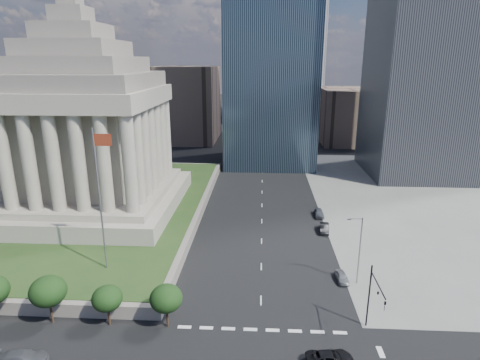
# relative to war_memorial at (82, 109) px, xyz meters

# --- Properties ---
(ground) EXTENTS (500.00, 500.00, 0.00)m
(ground) POSITION_rel_war_memorial_xyz_m (34.00, 52.00, -21.40)
(ground) COLOR black
(ground) RESTS_ON ground
(sidewalk_ne) EXTENTS (68.00, 90.00, 0.03)m
(sidewalk_ne) POSITION_rel_war_memorial_xyz_m (80.00, 12.00, -21.38)
(sidewalk_ne) COLOR slate
(sidewalk_ne) RESTS_ON ground
(plaza_terrace) EXTENTS (66.00, 70.00, 1.80)m
(plaza_terrace) POSITION_rel_war_memorial_xyz_m (-11.00, 2.00, -20.50)
(plaza_terrace) COLOR slate
(plaza_terrace) RESTS_ON ground
(plaza_lawn) EXTENTS (64.00, 68.00, 0.10)m
(plaza_lawn) POSITION_rel_war_memorial_xyz_m (-11.00, 2.00, -19.55)
(plaza_lawn) COLOR #213C18
(plaza_lawn) RESTS_ON plaza_terrace
(war_memorial) EXTENTS (34.00, 34.00, 39.00)m
(war_memorial) POSITION_rel_war_memorial_xyz_m (0.00, 0.00, 0.00)
(war_memorial) COLOR gray
(war_memorial) RESTS_ON plaza_lawn
(flagpole) EXTENTS (2.52, 0.24, 20.00)m
(flagpole) POSITION_rel_war_memorial_xyz_m (12.17, -24.00, -8.29)
(flagpole) COLOR slate
(flagpole) RESTS_ON plaza_lawn
(midrise_glass) EXTENTS (26.00, 26.00, 60.00)m
(midrise_glass) POSITION_rel_war_memorial_xyz_m (36.00, 47.00, 8.60)
(midrise_glass) COLOR black
(midrise_glass) RESTS_ON ground
(building_filler_ne) EXTENTS (20.00, 30.00, 20.00)m
(building_filler_ne) POSITION_rel_war_memorial_xyz_m (66.00, 82.00, -11.40)
(building_filler_ne) COLOR brown
(building_filler_ne) RESTS_ON ground
(building_filler_nw) EXTENTS (24.00, 30.00, 28.00)m
(building_filler_nw) POSITION_rel_war_memorial_xyz_m (4.00, 82.00, -7.40)
(building_filler_nw) COLOR brown
(building_filler_nw) RESTS_ON ground
(traffic_signal_ne) EXTENTS (0.30, 5.74, 8.00)m
(traffic_signal_ne) POSITION_rel_war_memorial_xyz_m (46.50, -34.30, -16.15)
(traffic_signal_ne) COLOR black
(traffic_signal_ne) RESTS_ON ground
(street_lamp_north) EXTENTS (2.13, 0.22, 10.00)m
(street_lamp_north) POSITION_rel_war_memorial_xyz_m (47.33, -23.00, -15.74)
(street_lamp_north) COLOR slate
(street_lamp_north) RESTS_ON ground
(pickup_truck) EXTENTS (5.24, 2.97, 1.38)m
(pickup_truck) POSITION_rel_war_memorial_xyz_m (41.20, -39.06, -20.71)
(pickup_truck) COLOR black
(pickup_truck) RESTS_ON ground
(suv_grey) EXTENTS (5.46, 2.85, 1.51)m
(suv_grey) POSITION_rel_war_memorial_xyz_m (9.40, -40.96, -20.64)
(suv_grey) COLOR #4B4D52
(suv_grey) RESTS_ON ground
(parked_sedan_near) EXTENTS (3.77, 1.70, 1.26)m
(parked_sedan_near) POSITION_rel_war_memorial_xyz_m (45.50, -22.46, -20.77)
(parked_sedan_near) COLOR gray
(parked_sedan_near) RESTS_ON ground
(parked_sedan_mid) EXTENTS (2.00, 4.57, 1.46)m
(parked_sedan_mid) POSITION_rel_war_memorial_xyz_m (45.50, -5.36, -20.67)
(parked_sedan_mid) COLOR black
(parked_sedan_mid) RESTS_ON ground
(parked_sedan_far) EXTENTS (1.78, 4.40, 1.50)m
(parked_sedan_far) POSITION_rel_war_memorial_xyz_m (45.50, 2.21, -20.65)
(parked_sedan_far) COLOR #4F5256
(parked_sedan_far) RESTS_ON ground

